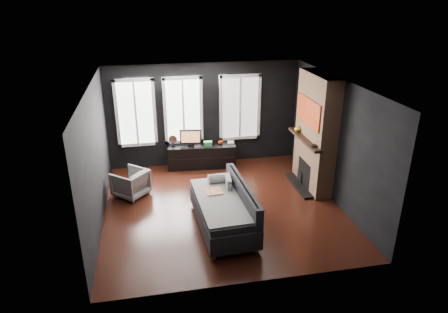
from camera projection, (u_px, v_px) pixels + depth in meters
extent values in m
plane|color=black|center=(222.00, 206.00, 8.71)|extent=(5.00, 5.00, 0.00)
plane|color=white|center=(222.00, 84.00, 7.68)|extent=(5.00, 5.00, 0.00)
cube|color=black|center=(204.00, 115.00, 10.46)|extent=(5.00, 0.02, 2.70)
cube|color=black|center=(96.00, 158.00, 7.75)|extent=(0.02, 5.00, 2.70)
cube|color=black|center=(335.00, 141.00, 8.64)|extent=(0.02, 5.00, 2.70)
cube|color=gray|center=(228.00, 186.00, 8.17)|extent=(0.12, 0.38, 0.38)
imported|color=silver|center=(130.00, 182.00, 9.05)|extent=(0.91, 0.91, 0.69)
imported|color=red|center=(220.00, 142.00, 10.50)|extent=(0.14, 0.12, 0.12)
imported|color=#BDAF91|center=(228.00, 138.00, 10.59)|extent=(0.17, 0.05, 0.23)
cube|color=#377B3F|center=(208.00, 144.00, 10.40)|extent=(0.24, 0.17, 0.12)
imported|color=orange|center=(298.00, 128.00, 9.52)|extent=(0.19, 0.20, 0.17)
cylinder|color=black|center=(314.00, 146.00, 8.64)|extent=(0.17, 0.17, 0.04)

